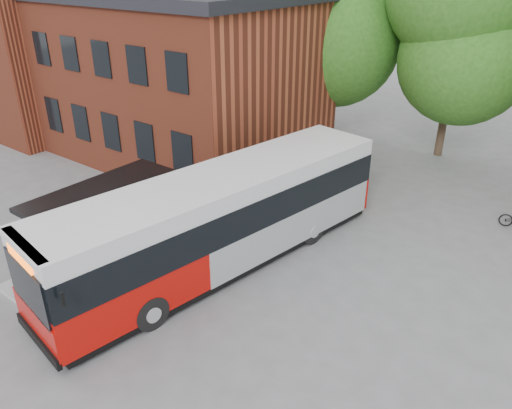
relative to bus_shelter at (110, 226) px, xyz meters
The scene contains 6 objects.
ground 4.83m from the bus_shelter, 12.53° to the left, with size 100.00×100.00×0.00m, color slate.
station_building 13.42m from the bus_shelter, 130.36° to the left, with size 18.40×10.40×8.50m, color brown, non-canonical shape.
bus_shelter is the anchor object (origin of this frame).
tree_0 17.54m from the bus_shelter, 95.04° to the left, with size 7.92×7.92×11.00m, color #265A18, non-canonical shape.
tree_1 19.19m from the bus_shelter, 73.01° to the left, with size 7.92×7.92×10.40m, color #265A18, non-canonical shape.
city_bus 4.00m from the bus_shelter, 36.59° to the left, with size 2.87×13.48×3.42m, color #B90C07, non-canonical shape.
Camera 1 is at (8.88, -10.03, 9.87)m, focal length 35.00 mm.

